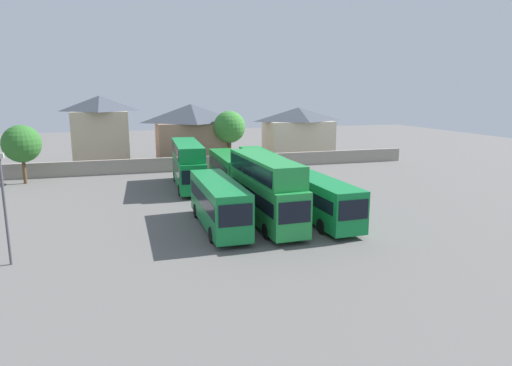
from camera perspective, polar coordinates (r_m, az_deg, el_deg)
The scene contains 14 objects.
ground at distance 51.85m, azimuth -4.69°, elevation 0.47°, with size 140.00×140.00×0.00m, color #605E5B.
depot_boundary_wall at distance 58.14m, azimuth -6.05°, elevation 2.55°, with size 56.00×0.50×1.80m, color gray.
bus_1 at distance 33.15m, azimuth -4.80°, elevation -2.32°, with size 2.64×10.47×3.54m.
bus_2 at distance 33.89m, azimuth 1.20°, elevation -0.46°, with size 2.93×11.13×5.13m.
bus_3 at distance 35.68m, azimuth 7.42°, elevation -1.52°, with size 2.88×12.03×3.36m.
bus_4 at distance 47.47m, azimuth -8.65°, elevation 2.62°, with size 3.08×11.69×4.73m.
bus_5 at distance 48.12m, azimuth -3.44°, elevation 1.94°, with size 2.72×11.14×3.35m.
bus_6 at distance 49.40m, azimuth 0.56°, elevation 2.28°, with size 2.75×10.43×3.46m.
house_terrace_left at distance 63.78m, azimuth -19.03°, elevation 6.29°, with size 7.35×7.15×9.38m.
house_terrace_centre at distance 63.85m, azimuth -8.17°, elevation 6.29°, with size 10.00×7.69×8.22m.
house_terrace_right at distance 68.68m, azimuth 5.37°, elevation 6.43°, with size 10.16×6.37×7.56m.
tree_left_of_lot at distance 54.83m, azimuth -27.59°, elevation 4.42°, with size 4.05×4.05×6.41m.
tree_behind_wall at distance 60.75m, azimuth -3.40°, elevation 7.08°, with size 4.27×4.27×7.39m.
lamp_post_lot_edge at distance 29.31m, azimuth -29.31°, elevation -2.18°, with size 0.50×0.24×6.57m.
Camera 1 is at (-10.27, -31.84, 9.95)m, focal length 31.54 mm.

